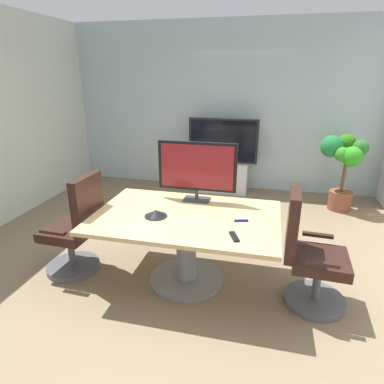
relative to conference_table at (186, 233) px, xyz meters
The scene contains 11 objects.
ground_plane 0.56m from the conference_table, behind, with size 7.34×7.34×0.00m, color #7A664C.
wall_back_glass_partition 3.28m from the conference_table, 92.44° to the left, with size 5.55×0.10×2.89m, color #9EB2B7.
conference_table is the anchor object (origin of this frame).
office_chair_left 1.17m from the conference_table, behind, with size 0.60×0.58×1.09m.
office_chair_right 1.17m from the conference_table, ahead, with size 0.61×0.58×1.09m.
tv_monitor 0.69m from the conference_table, 88.20° to the left, with size 0.84×0.18×0.64m.
wall_display_unit 2.80m from the conference_table, 91.15° to the left, with size 1.20×0.36×1.31m.
potted_plant 3.06m from the conference_table, 52.92° to the left, with size 0.68×0.63×1.15m.
conference_phone 0.37m from the conference_table, 159.87° to the right, with size 0.22×0.22×0.07m.
remote_control 0.65m from the conference_table, 34.93° to the right, with size 0.05×0.17×0.02m, color black.
whiteboard_marker 0.57m from the conference_table, ahead, with size 0.13×0.02×0.02m, color #1919A5.
Camera 1 is at (0.88, -2.83, 2.04)m, focal length 30.88 mm.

